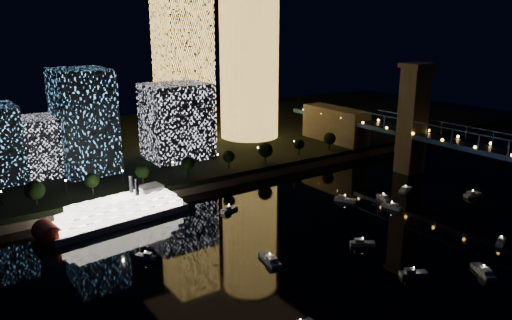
# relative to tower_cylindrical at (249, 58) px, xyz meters

# --- Properties ---
(ground) EXTENTS (520.00, 520.00, 0.00)m
(ground) POSITION_rel_tower_cylindrical_xyz_m (-33.25, -135.78, -48.32)
(ground) COLOR black
(ground) RESTS_ON ground
(far_bank) EXTENTS (420.00, 160.00, 5.00)m
(far_bank) POSITION_rel_tower_cylindrical_xyz_m (-33.25, 24.22, -45.82)
(far_bank) COLOR black
(far_bank) RESTS_ON ground
(seawall) EXTENTS (420.00, 6.00, 3.00)m
(seawall) POSITION_rel_tower_cylindrical_xyz_m (-33.25, -53.78, -46.82)
(seawall) COLOR #6B5E4C
(seawall) RESTS_ON ground
(tower_cylindrical) EXTENTS (34.00, 34.00, 86.38)m
(tower_cylindrical) POSITION_rel_tower_cylindrical_xyz_m (0.00, 0.00, 0.00)
(tower_cylindrical) COLOR #F8B94F
(tower_cylindrical) RESTS_ON far_bank
(tower_rectangular) EXTENTS (23.88, 23.88, 75.98)m
(tower_rectangular) POSITION_rel_tower_cylindrical_xyz_m (-36.81, 5.83, -5.32)
(tower_rectangular) COLOR #F8B94F
(tower_rectangular) RESTS_ON far_bank
(midrise_blocks) EXTENTS (103.31, 32.94, 43.81)m
(midrise_blocks) POSITION_rel_tower_cylindrical_xyz_m (-93.45, -13.73, -25.60)
(midrise_blocks) COLOR white
(midrise_blocks) RESTS_ON far_bank
(truss_bridge) EXTENTS (13.00, 266.00, 50.00)m
(truss_bridge) POSITION_rel_tower_cylindrical_xyz_m (31.75, -132.06, -32.07)
(truss_bridge) COLOR #182B4E
(truss_bridge) RESTS_ON ground
(riverboat) EXTENTS (53.68, 16.91, 15.91)m
(riverboat) POSITION_rel_tower_cylindrical_xyz_m (-102.96, -69.03, -44.24)
(riverboat) COLOR silver
(riverboat) RESTS_ON ground
(motorboats) EXTENTS (136.33, 87.25, 2.78)m
(motorboats) POSITION_rel_tower_cylindrical_xyz_m (-35.74, -123.76, -47.50)
(motorboats) COLOR silver
(motorboats) RESTS_ON ground
(esplanade_trees) EXTENTS (166.34, 6.98, 8.99)m
(esplanade_trees) POSITION_rel_tower_cylindrical_xyz_m (-68.03, -47.78, -37.85)
(esplanade_trees) COLOR black
(esplanade_trees) RESTS_ON far_bank
(street_lamps) EXTENTS (132.70, 0.70, 5.65)m
(street_lamps) POSITION_rel_tower_cylindrical_xyz_m (-67.25, -41.78, -39.29)
(street_lamps) COLOR black
(street_lamps) RESTS_ON far_bank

